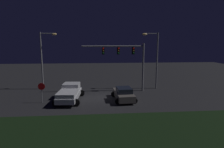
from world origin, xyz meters
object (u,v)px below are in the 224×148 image
object	(u,v)px
pickup_truck	(70,92)
street_lamp_left	(45,54)
car_sedan	(124,94)
street_lamp_right	(154,54)
stop_sign	(42,89)
traffic_signal_gantry	(125,55)

from	to	relation	value
pickup_truck	street_lamp_left	bearing A→B (deg)	38.37
car_sedan	street_lamp_right	world-z (taller)	street_lamp_right
car_sedan	street_lamp_right	xyz separation A→B (m)	(5.08, 5.35, 4.26)
street_lamp_left	stop_sign	world-z (taller)	street_lamp_left
pickup_truck	stop_sign	distance (m)	3.04
pickup_truck	street_lamp_right	xyz separation A→B (m)	(11.21, 5.00, 4.00)
car_sedan	street_lamp_left	size ratio (longest dim) A/B	0.57
traffic_signal_gantry	street_lamp_left	world-z (taller)	street_lamp_left
traffic_signal_gantry	street_lamp_right	xyz separation A→B (m)	(4.28, 1.22, 0.10)
traffic_signal_gantry	pickup_truck	bearing A→B (deg)	-151.40
traffic_signal_gantry	street_lamp_left	size ratio (longest dim) A/B	1.05
pickup_truck	traffic_signal_gantry	distance (m)	8.81
stop_sign	pickup_truck	bearing A→B (deg)	12.46
street_lamp_right	stop_sign	xyz separation A→B (m)	(-14.14, -5.64, -3.44)
car_sedan	traffic_signal_gantry	bearing A→B (deg)	-14.60
pickup_truck	car_sedan	bearing A→B (deg)	-89.52
pickup_truck	traffic_signal_gantry	bearing A→B (deg)	-57.66
car_sedan	street_lamp_left	xyz separation A→B (m)	(-10.22, 6.28, 4.27)
street_lamp_left	street_lamp_right	distance (m)	15.34
car_sedan	street_lamp_right	bearing A→B (deg)	-47.14
pickup_truck	stop_sign	bearing A→B (deg)	106.20
street_lamp_right	pickup_truck	bearing A→B (deg)	-155.98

